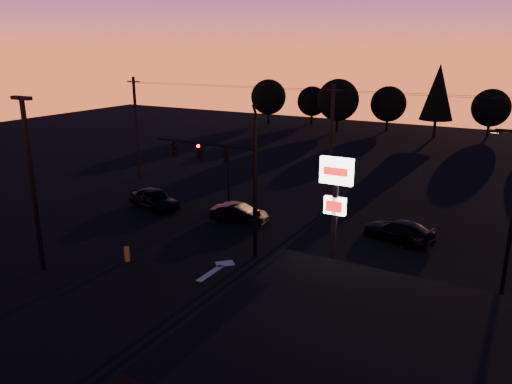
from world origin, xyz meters
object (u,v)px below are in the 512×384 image
car_mid (239,213)px  car_right (398,231)px  pylon_sign (335,199)px  bollard (127,254)px  suv_parked (334,342)px  car_left (154,199)px  traffic_signal_mast (230,169)px  parking_lot_light (31,174)px  secondary_signal (228,168)px  streetlight (512,209)px

car_mid → car_right: size_ratio=0.85×
pylon_sign → bollard: pylon_sign is taller
pylon_sign → car_right: (0.91, 8.93, -4.26)m
suv_parked → pylon_sign: bearing=106.7°
pylon_sign → car_mid: (-9.31, 7.03, -4.28)m
car_left → traffic_signal_mast: bearing=-102.6°
parking_lot_light → bollard: (3.10, 3.05, -4.85)m
bollard → car_right: size_ratio=0.19×
car_mid → secondary_signal: bearing=32.5°
car_mid → car_right: 10.39m
traffic_signal_mast → pylon_sign: bearing=-19.4°
bollard → suv_parked: size_ratio=0.17×
pylon_sign → suv_parked: pylon_sign is taller
car_left → streetlight: bearing=-84.9°
streetlight → suv_parked: (-5.13, -8.37, -3.74)m
traffic_signal_mast → streetlight: traffic_signal_mast is taller
traffic_signal_mast → parking_lot_light: (-7.40, -6.99, 0.33)m
pylon_sign → car_right: bearing=84.2°
car_left → suv_parked: car_left is taller
streetlight → car_mid: 16.93m
car_left → car_mid: bearing=-75.2°
streetlight → car_mid: size_ratio=2.09×
pylon_sign → car_mid: bearing=142.9°
car_left → pylon_sign: bearing=-100.6°
streetlight → bollard: size_ratio=9.57×
bollard → car_left: car_left is taller
parking_lot_light → suv_parked: (16.28, 0.13, -4.59)m
pylon_sign → car_right: size_ratio=1.51×
traffic_signal_mast → secondary_signal: 9.19m
car_mid → bollard: bearing=156.4°
traffic_signal_mast → car_left: 10.93m
bollard → car_right: (12.31, 10.38, 0.23)m
pylon_sign → bollard: 12.34m
pylon_sign → suv_parked: 6.34m
bollard → car_mid: car_mid is taller
pylon_sign → suv_parked: size_ratio=1.39×
bollard → streetlight: bearing=16.6°
traffic_signal_mast → car_right: (8.01, 6.44, -4.28)m
traffic_signal_mast → bollard: traffic_signal_mast is taller
traffic_signal_mast → car_mid: 6.63m
traffic_signal_mast → suv_parked: bearing=-37.7°
bollard → traffic_signal_mast: bearing=42.5°
pylon_sign → streetlight: size_ratio=0.85×
parking_lot_light → bollard: 6.51m
traffic_signal_mast → parking_lot_light: size_ratio=0.94×
bollard → car_mid: bearing=76.1°
streetlight → parking_lot_light: bearing=-158.3°
pylon_sign → car_left: pylon_sign is taller
suv_parked → secondary_signal: bearing=128.3°
bollard → suv_parked: bearing=-12.5°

